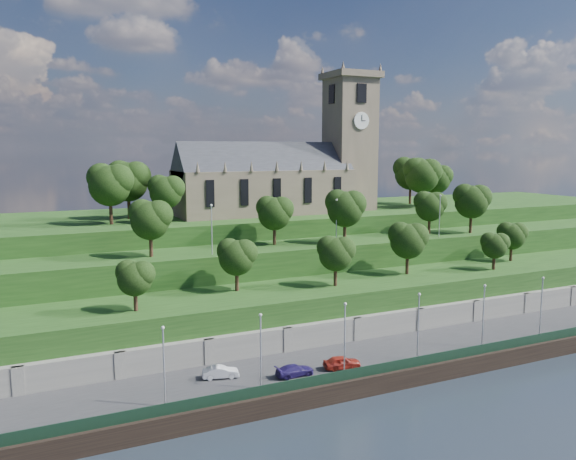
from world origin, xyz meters
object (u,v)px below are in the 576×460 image
church (288,172)px  car_right (295,370)px  car_middle (221,372)px  car_left (342,362)px

church → car_right: (-18.17, -41.95, -19.89)m
car_middle → car_right: 8.13m
car_left → car_middle: car_left is taller
church → car_middle: 50.90m
car_middle → car_right: car_middle is taller
car_middle → car_left: bearing=-90.7°
church → car_left: 48.30m
car_left → car_middle: 13.78m
church → car_right: bearing=-113.4°
church → car_middle: size_ratio=9.74×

